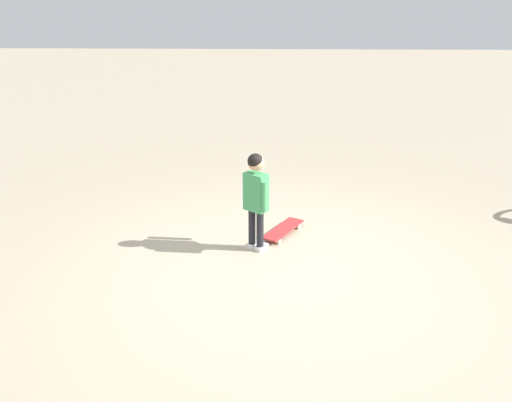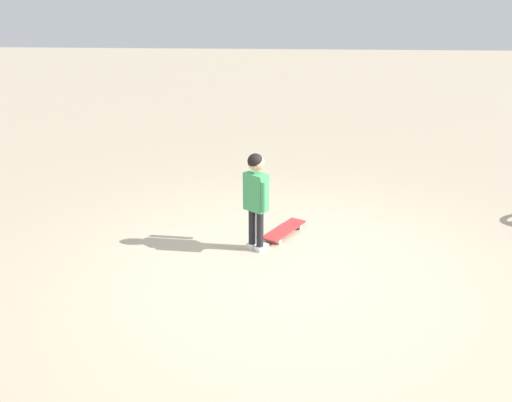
% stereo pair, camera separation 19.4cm
% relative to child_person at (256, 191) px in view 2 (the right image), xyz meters
% --- Properties ---
extents(ground_plane, '(50.00, 50.00, 0.00)m').
position_rel_child_person_xyz_m(ground_plane, '(0.32, -0.50, -0.66)').
color(ground_plane, tan).
extents(child_person, '(0.28, 0.37, 1.06)m').
position_rel_child_person_xyz_m(child_person, '(0.00, 0.00, 0.00)').
color(child_person, black).
rests_on(child_person, ground).
extents(skateboard, '(0.49, 0.69, 0.07)m').
position_rel_child_person_xyz_m(skateboard, '(0.29, 0.38, -0.60)').
color(skateboard, '#B22D2D').
rests_on(skateboard, ground).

